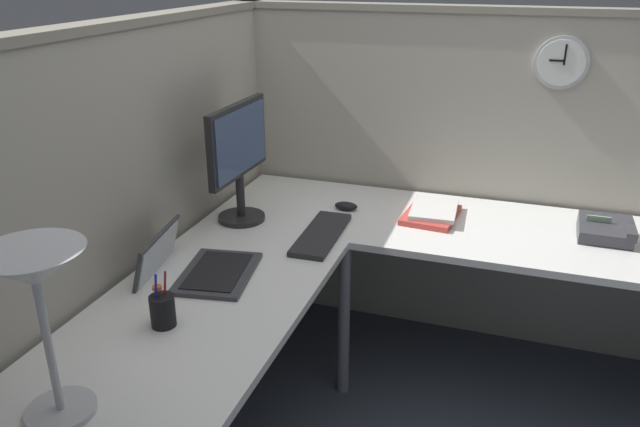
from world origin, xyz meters
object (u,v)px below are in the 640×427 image
desk_lamp_dome (36,282)px  monitor (239,154)px  book_stack (432,213)px  wall_clock (561,63)px  office_phone (607,231)px  computer_mouse (346,206)px  laptop (191,267)px  pen_cup (163,310)px  keyboard (321,234)px

desk_lamp_dome → monitor: bearing=4.7°
book_stack → wall_clock: bearing=-54.9°
monitor → office_phone: monitor is taller
office_phone → book_stack: (0.01, 0.69, -0.02)m
computer_mouse → book_stack: 0.38m
computer_mouse → office_phone: office_phone is taller
desk_lamp_dome → book_stack: bearing=-23.3°
laptop → pen_cup: bearing=-164.8°
monitor → laptop: 0.57m
monitor → pen_cup: monitor is taller
book_stack → wall_clock: (0.31, -0.45, 0.61)m
desk_lamp_dome → office_phone: bearing=-41.6°
monitor → pen_cup: 0.87m
office_phone → pen_cup: bearing=129.7°
laptop → pen_cup: (-0.33, -0.09, 0.03)m
book_stack → laptop: bearing=137.3°
office_phone → book_stack: 0.69m
desk_lamp_dome → laptop: bearing=4.8°
monitor → wall_clock: bearing=-63.7°
pen_cup → wall_clock: size_ratio=0.82×
computer_mouse → pen_cup: pen_cup is taller
keyboard → wall_clock: 1.23m
laptop → office_phone: laptop is taller
computer_mouse → desk_lamp_dome: desk_lamp_dome is taller
laptop → pen_cup: pen_cup is taller
monitor → book_stack: bearing=-69.6°
desk_lamp_dome → book_stack: (1.54, -0.66, -0.34)m
computer_mouse → office_phone: 1.07m
monitor → desk_lamp_dome: 1.26m
laptop → keyboard: laptop is taller
keyboard → office_phone: (0.34, -1.08, 0.03)m
laptop → book_stack: 1.07m
keyboard → book_stack: book_stack is taller
keyboard → desk_lamp_dome: size_ratio=0.97×
pen_cup → keyboard: bearing=-18.0°
wall_clock → keyboard: bearing=128.3°
office_phone → wall_clock: wall_clock is taller
pen_cup → book_stack: size_ratio=0.60×
computer_mouse → monitor: bearing=123.1°
book_stack → computer_mouse: bearing=94.8°
monitor → computer_mouse: (0.25, -0.39, -0.28)m
desk_lamp_dome → office_phone: (1.53, -1.36, -0.33)m
pen_cup → wall_clock: bearing=-37.2°
laptop → desk_lamp_dome: bearing=-175.2°
desk_lamp_dome → wall_clock: wall_clock is taller
monitor → laptop: bearing=-175.4°
laptop → desk_lamp_dome: size_ratio=0.97×
monitor → office_phone: size_ratio=2.42×
keyboard → pen_cup: 0.81m
laptop → computer_mouse: laptop is taller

